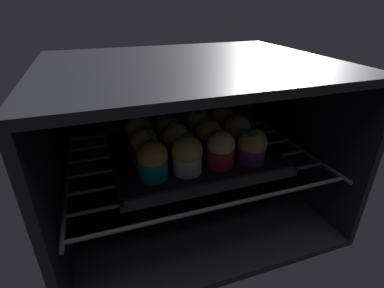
{
  "coord_description": "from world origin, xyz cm",
  "views": [
    {
      "loc": [
        -19.07,
        -33.98,
        46.65
      ],
      "look_at": [
        0.0,
        20.71,
        17.53
      ],
      "focal_mm": 27.06,
      "sensor_mm": 36.0,
      "label": 1
    }
  ],
  "objects": [
    {
      "name": "muffin_row2_col3",
      "position": [
        10.61,
        28.09,
        19.01
      ],
      "size": [
        5.9,
        5.9,
        8.28
      ],
      "color": "#7A238C",
      "rests_on": "baking_tray"
    },
    {
      "name": "baking_tray",
      "position": [
        0.0,
        20.71,
        14.69
      ],
      "size": [
        35.74,
        28.54,
        2.2
      ],
      "color": "black",
      "rests_on": "oven_rack"
    },
    {
      "name": "muffin_row0_col1",
      "position": [
        -3.47,
        13.67,
        19.07
      ],
      "size": [
        6.22,
        6.22,
        8.38
      ],
      "color": "silver",
      "rests_on": "baking_tray"
    },
    {
      "name": "oven_rack",
      "position": [
        0.0,
        22.0,
        13.6
      ],
      "size": [
        54.8,
        42.0,
        0.8
      ],
      "color": "#51515B",
      "rests_on": "oven_cavity"
    },
    {
      "name": "muffin_row2_col0",
      "position": [
        -10.63,
        28.04,
        19.1
      ],
      "size": [
        6.06,
        6.06,
        8.08
      ],
      "color": "#7A238C",
      "rests_on": "baking_tray"
    },
    {
      "name": "muffin_row2_col1",
      "position": [
        -3.87,
        27.82,
        18.7
      ],
      "size": [
        5.79,
        5.79,
        7.74
      ],
      "color": "#7A238C",
      "rests_on": "baking_tray"
    },
    {
      "name": "muffin_row1_col2",
      "position": [
        3.84,
        20.42,
        18.86
      ],
      "size": [
        5.87,
        5.87,
        7.7
      ],
      "color": "#1928B7",
      "rests_on": "baking_tray"
    },
    {
      "name": "muffin_row1_col3",
      "position": [
        10.91,
        20.44,
        19.16
      ],
      "size": [
        6.31,
        6.31,
        8.25
      ],
      "color": "#0C8C84",
      "rests_on": "baking_tray"
    },
    {
      "name": "muffin_row0_col2",
      "position": [
        3.85,
        13.86,
        18.97
      ],
      "size": [
        5.79,
        5.79,
        7.79
      ],
      "color": "red",
      "rests_on": "baking_tray"
    },
    {
      "name": "oven_cavity",
      "position": [
        0.0,
        26.25,
        17.0
      ],
      "size": [
        59.0,
        47.0,
        37.0
      ],
      "color": "black",
      "rests_on": "ground"
    },
    {
      "name": "muffin_row0_col3",
      "position": [
        10.85,
        13.15,
        18.85
      ],
      "size": [
        6.2,
        6.2,
        8.11
      ],
      "color": "#7A238C",
      "rests_on": "baking_tray"
    },
    {
      "name": "muffin_row2_col2",
      "position": [
        3.78,
        27.7,
        19.15
      ],
      "size": [
        5.86,
        5.86,
        8.26
      ],
      "color": "#1928B7",
      "rests_on": "baking_tray"
    },
    {
      "name": "muffin_row1_col1",
      "position": [
        -3.57,
        20.89,
        19.0
      ],
      "size": [
        5.96,
        5.96,
        8.33
      ],
      "color": "red",
      "rests_on": "baking_tray"
    },
    {
      "name": "muffin_row0_col0",
      "position": [
        -10.41,
        13.82,
        19.02
      ],
      "size": [
        5.93,
        5.93,
        8.1
      ],
      "color": "#0C8C84",
      "rests_on": "baking_tray"
    },
    {
      "name": "muffin_row1_col0",
      "position": [
        -10.58,
        20.61,
        18.91
      ],
      "size": [
        5.79,
        5.79,
        7.75
      ],
      "color": "#7A238C",
      "rests_on": "baking_tray"
    }
  ]
}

